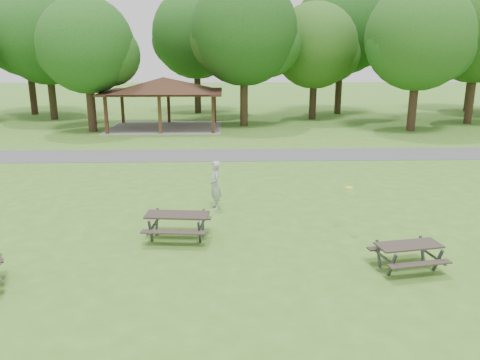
% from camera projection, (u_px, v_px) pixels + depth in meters
% --- Properties ---
extents(ground, '(160.00, 160.00, 0.00)m').
position_uv_depth(ground, '(207.00, 267.00, 12.34)').
color(ground, '#407220').
rests_on(ground, ground).
extents(asphalt_path, '(120.00, 3.20, 0.02)m').
position_uv_depth(asphalt_path, '(216.00, 155.00, 25.84)').
color(asphalt_path, '#49484B').
rests_on(asphalt_path, ground).
extents(pavilion, '(8.60, 7.01, 3.76)m').
position_uv_depth(pavilion, '(164.00, 87.00, 34.55)').
color(pavilion, '#351D13').
rests_on(pavilion, ground).
extents(tree_row_c, '(8.19, 7.80, 10.67)m').
position_uv_depth(tree_row_c, '(48.00, 39.00, 38.17)').
color(tree_row_c, black).
rests_on(tree_row_c, ground).
extents(tree_row_d, '(6.93, 6.60, 9.27)m').
position_uv_depth(tree_row_d, '(88.00, 48.00, 32.26)').
color(tree_row_d, black).
rests_on(tree_row_d, ground).
extents(tree_row_e, '(8.40, 8.00, 11.02)m').
position_uv_depth(tree_row_e, '(245.00, 35.00, 34.76)').
color(tree_row_e, '#312416').
rests_on(tree_row_e, ground).
extents(tree_row_f, '(7.35, 7.00, 9.55)m').
position_uv_depth(tree_row_f, '(316.00, 48.00, 38.57)').
color(tree_row_f, black).
rests_on(tree_row_f, ground).
extents(tree_row_g, '(7.77, 7.40, 10.25)m').
position_uv_depth(tree_row_g, '(420.00, 40.00, 32.37)').
color(tree_row_g, black).
rests_on(tree_row_g, ground).
extents(tree_row_h, '(8.61, 8.20, 11.37)m').
position_uv_depth(tree_row_h, '(480.00, 32.00, 35.75)').
color(tree_row_h, '#332116').
rests_on(tree_row_h, ground).
extents(tree_deep_a, '(8.40, 8.00, 11.38)m').
position_uv_depth(tree_deep_a, '(27.00, 33.00, 41.29)').
color(tree_deep_a, black).
rests_on(tree_deep_a, ground).
extents(tree_deep_b, '(8.40, 8.00, 11.13)m').
position_uv_depth(tree_deep_b, '(197.00, 37.00, 42.32)').
color(tree_deep_b, black).
rests_on(tree_deep_b, ground).
extents(tree_deep_c, '(8.82, 8.40, 11.90)m').
position_uv_depth(tree_deep_c, '(343.00, 30.00, 41.62)').
color(tree_deep_c, black).
rests_on(tree_deep_c, ground).
extents(tree_deep_d, '(8.40, 8.00, 11.27)m').
position_uv_depth(tree_deep_d, '(477.00, 36.00, 43.59)').
color(tree_deep_d, black).
rests_on(tree_deep_d, ground).
extents(picnic_table_middle, '(2.03, 1.69, 0.82)m').
position_uv_depth(picnic_table_middle, '(177.00, 220.00, 14.10)').
color(picnic_table_middle, '#2B231F').
rests_on(picnic_table_middle, ground).
extents(picnic_table_far, '(1.88, 1.61, 0.72)m').
position_uv_depth(picnic_table_far, '(408.00, 250.00, 12.11)').
color(picnic_table_far, '#2D2621').
rests_on(picnic_table_far, ground).
extents(frisbee_in_flight, '(0.29, 0.29, 0.02)m').
position_uv_depth(frisbee_in_flight, '(349.00, 188.00, 14.37)').
color(frisbee_in_flight, yellow).
rests_on(frisbee_in_flight, ground).
extents(frisbee_thrower, '(0.55, 0.72, 1.77)m').
position_uv_depth(frisbee_thrower, '(215.00, 185.00, 16.78)').
color(frisbee_thrower, '#A7A7AA').
rests_on(frisbee_thrower, ground).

